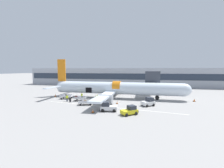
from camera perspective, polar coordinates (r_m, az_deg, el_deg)
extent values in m
plane|color=gray|center=(35.48, -1.23, -6.92)|extent=(500.00, 500.00, 0.00)
cube|color=silver|center=(31.01, -1.51, -8.73)|extent=(29.63, 4.58, 0.01)
cube|color=#9EA3AD|center=(73.05, 6.10, 2.73)|extent=(97.58, 12.05, 8.27)
cube|color=#232D3D|center=(66.99, 5.51, 2.84)|extent=(95.63, 0.16, 2.65)
cylinder|color=#4C4C51|center=(46.84, 14.80, -1.61)|extent=(0.60, 0.60, 3.95)
cube|color=silver|center=(46.55, 14.90, 2.61)|extent=(2.95, 11.60, 2.95)
cube|color=#333842|center=(41.36, 15.18, 2.26)|extent=(3.84, 1.60, 3.54)
cylinder|color=silver|center=(40.05, 1.86, -1.57)|extent=(33.66, 3.23, 3.23)
sphere|color=silver|center=(40.46, 26.00, -2.05)|extent=(3.07, 3.07, 3.07)
cone|color=silver|center=(46.23, -19.09, -0.92)|extent=(3.71, 2.97, 2.97)
cylinder|color=orange|center=(39.99, 1.86, -1.16)|extent=(2.02, 3.24, 3.24)
cube|color=orange|center=(45.65, -18.63, 4.98)|extent=(2.42, 0.28, 6.26)
cube|color=silver|center=(42.56, -21.15, -1.08)|extent=(1.08, 7.89, 0.20)
cube|color=silver|center=(49.26, -16.06, -0.08)|extent=(1.08, 7.89, 0.20)
cube|color=silver|center=(33.23, -2.87, -4.58)|extent=(2.56, 14.08, 0.40)
cube|color=silver|center=(47.75, 1.97, -1.50)|extent=(2.56, 14.08, 0.40)
cylinder|color=gray|center=(33.31, -2.53, -5.78)|extent=(3.20, 2.17, 2.17)
cylinder|color=gray|center=(47.81, 2.20, -2.34)|extent=(3.20, 2.17, 2.17)
cube|color=black|center=(40.66, -8.88, -2.33)|extent=(1.70, 0.12, 1.40)
cylinder|color=#56565B|center=(39.68, 16.86, -4.04)|extent=(0.22, 0.22, 1.36)
sphere|color=black|center=(39.80, 16.84, -5.00)|extent=(1.08, 1.08, 1.08)
cylinder|color=#56565B|center=(38.82, -3.69, -4.02)|extent=(0.22, 0.22, 1.36)
sphere|color=black|center=(38.94, -3.68, -5.00)|extent=(1.08, 1.08, 1.08)
cylinder|color=#56565B|center=(43.23, -1.96, -3.03)|extent=(0.22, 0.22, 1.36)
sphere|color=black|center=(43.33, -1.96, -3.92)|extent=(1.08, 1.08, 1.08)
cube|color=silver|center=(27.96, -1.23, -9.08)|extent=(3.22, 1.83, 0.70)
cube|color=#232833|center=(27.86, -2.34, -7.58)|extent=(1.52, 1.41, 0.77)
cube|color=black|center=(28.23, -4.46, -9.25)|extent=(0.28, 1.33, 0.35)
sphere|color=black|center=(28.86, -3.14, -9.26)|extent=(0.56, 0.56, 0.56)
sphere|color=black|center=(27.52, -3.60, -10.00)|extent=(0.56, 0.56, 0.56)
sphere|color=black|center=(28.61, 1.04, -9.38)|extent=(0.56, 0.56, 0.56)
sphere|color=black|center=(27.26, 0.79, -10.13)|extent=(0.56, 0.56, 0.56)
cube|color=white|center=(32.67, 13.49, -7.06)|extent=(3.02, 2.89, 0.74)
cube|color=#232833|center=(32.80, 14.12, -5.65)|extent=(1.77, 1.80, 0.80)
cube|color=black|center=(33.56, 15.24, -7.03)|extent=(1.02, 1.21, 0.37)
sphere|color=black|center=(32.74, 15.53, -7.67)|extent=(0.56, 0.56, 0.56)
sphere|color=black|center=(33.87, 13.76, -7.19)|extent=(0.56, 0.56, 0.56)
sphere|color=black|center=(31.62, 13.16, -8.09)|extent=(0.56, 0.56, 0.56)
sphere|color=black|center=(32.78, 11.42, -7.56)|extent=(0.56, 0.56, 0.56)
cube|color=yellow|center=(25.96, 6.57, -10.38)|extent=(3.06, 2.89, 0.61)
cube|color=#232833|center=(26.06, 7.49, -8.84)|extent=(1.74, 1.73, 0.69)
cube|color=black|center=(26.80, 9.19, -10.17)|extent=(0.91, 1.05, 0.30)
sphere|color=black|center=(26.04, 9.18, -10.96)|extent=(0.56, 0.56, 0.56)
sphere|color=black|center=(27.08, 7.47, -10.29)|extent=(0.56, 0.56, 0.56)
sphere|color=black|center=(24.99, 5.57, -11.62)|extent=(0.56, 0.56, 0.56)
sphere|color=black|center=(26.08, 3.95, -10.88)|extent=(0.56, 0.56, 0.56)
cube|color=#B7BABF|center=(37.74, -12.01, -5.33)|extent=(3.09, 2.37, 0.05)
cube|color=#B7BABF|center=(37.48, -9.98, -5.03)|extent=(0.48, 1.72, 0.39)
cube|color=#B7BABF|center=(36.89, -12.26, -5.24)|extent=(2.63, 0.71, 0.39)
cube|color=#B7BABF|center=(38.52, -11.78, -4.77)|extent=(2.63, 0.71, 0.39)
cube|color=#333338|center=(37.50, -9.24, -5.76)|extent=(0.89, 0.29, 0.06)
sphere|color=black|center=(36.81, -10.77, -6.24)|extent=(0.40, 0.40, 0.40)
sphere|color=black|center=(38.51, -10.34, -5.71)|extent=(0.40, 0.40, 0.40)
sphere|color=black|center=(37.17, -13.71, -6.19)|extent=(0.40, 0.40, 0.40)
sphere|color=black|center=(38.86, -13.16, -5.67)|extent=(0.40, 0.40, 0.40)
cube|color=black|center=(37.49, -12.93, -5.16)|extent=(0.57, 0.39, 0.29)
cube|color=black|center=(37.77, -11.29, -4.98)|extent=(0.42, 0.29, 0.38)
cube|color=#4C1E1E|center=(37.81, -13.46, -4.82)|extent=(0.59, 0.40, 0.62)
cube|color=silver|center=(41.12, -17.00, -4.58)|extent=(3.33, 2.32, 0.05)
cube|color=silver|center=(40.62, -15.01, -4.31)|extent=(0.39, 1.77, 0.42)
cube|color=silver|center=(40.27, -17.41, -4.46)|extent=(2.95, 0.61, 0.42)
cube|color=silver|center=(41.88, -16.63, -4.06)|extent=(2.95, 0.61, 0.42)
cube|color=#333338|center=(40.57, -14.34, -5.02)|extent=(0.90, 0.25, 0.06)
sphere|color=black|center=(40.02, -15.95, -5.41)|extent=(0.40, 0.40, 0.40)
sphere|color=black|center=(41.70, -15.20, -4.96)|extent=(0.40, 0.40, 0.40)
sphere|color=black|center=(40.72, -18.82, -5.31)|extent=(0.40, 0.40, 0.40)
sphere|color=black|center=(42.37, -17.97, -4.87)|extent=(0.40, 0.40, 0.40)
cube|color=black|center=(40.99, -16.52, -4.34)|extent=(0.47, 0.34, 0.32)
cube|color=black|center=(41.12, -17.12, -4.18)|extent=(0.41, 0.36, 0.53)
cube|color=#1E2347|center=(41.10, -18.41, -4.29)|extent=(0.44, 0.38, 0.43)
cube|color=silver|center=(33.29, -9.98, -6.98)|extent=(3.39, 2.47, 0.05)
cube|color=silver|center=(33.10, -7.41, -6.49)|extent=(0.53, 1.62, 0.53)
cube|color=silver|center=(32.44, -10.14, -6.78)|extent=(2.88, 0.91, 0.53)
cube|color=silver|center=(34.01, -9.85, -6.21)|extent=(2.88, 0.91, 0.53)
cube|color=#333338|center=(33.18, -6.56, -7.33)|extent=(0.89, 0.33, 0.06)
sphere|color=black|center=(32.44, -8.24, -7.79)|extent=(0.40, 0.40, 0.40)
sphere|color=black|center=(34.07, -8.03, -7.15)|extent=(0.40, 0.40, 0.40)
sphere|color=black|center=(32.67, -12.00, -7.76)|extent=(0.40, 0.40, 0.40)
sphere|color=black|center=(34.29, -11.61, -7.12)|extent=(0.40, 0.40, 0.40)
cube|color=olive|center=(33.36, -10.17, -6.50)|extent=(0.52, 0.28, 0.47)
cube|color=#2D2D33|center=(33.59, -11.84, -6.39)|extent=(0.58, 0.47, 0.53)
cube|color=#14472D|center=(32.99, -8.35, -6.65)|extent=(0.45, 0.37, 0.42)
cube|color=#14472D|center=(32.84, -9.22, -6.74)|extent=(0.54, 0.38, 0.39)
cylinder|color=#1E2338|center=(37.73, -16.74, -5.80)|extent=(0.34, 0.34, 0.78)
cylinder|color=#CCE523|center=(37.60, -16.77, -4.77)|extent=(0.44, 0.44, 0.61)
sphere|color=brown|center=(37.53, -16.79, -4.15)|extent=(0.21, 0.21, 0.21)
cylinder|color=#CCE523|center=(37.56, -16.45, -4.87)|extent=(0.14, 0.14, 0.56)
cylinder|color=#CCE523|center=(37.67, -17.09, -4.86)|extent=(0.14, 0.14, 0.56)
cylinder|color=black|center=(35.29, -6.02, -6.33)|extent=(0.38, 0.38, 0.82)
cylinder|color=#B7E019|center=(35.14, -6.03, -5.16)|extent=(0.49, 0.49, 0.65)
sphere|color=beige|center=(35.07, -6.03, -4.46)|extent=(0.23, 0.23, 0.23)
cylinder|color=#B7E019|center=(35.30, -6.32, -5.23)|extent=(0.16, 0.16, 0.59)
cylinder|color=#B7E019|center=(35.02, -5.73, -5.31)|extent=(0.16, 0.16, 0.59)
cylinder|color=#2D2D33|center=(36.89, -5.46, -5.82)|extent=(0.41, 0.41, 0.81)
cylinder|color=#B7E019|center=(36.75, -5.47, -4.71)|extent=(0.53, 0.53, 0.64)
sphere|color=beige|center=(36.68, -5.48, -4.05)|extent=(0.22, 0.22, 0.22)
cylinder|color=#B7E019|center=(36.94, -5.69, -4.77)|extent=(0.17, 0.17, 0.59)
cylinder|color=#B7E019|center=(36.59, -5.26, -4.86)|extent=(0.17, 0.17, 0.59)
cylinder|color=#1E2338|center=(40.24, -11.41, -4.99)|extent=(0.30, 0.30, 0.75)
cylinder|color=#CCE523|center=(40.13, -11.43, -4.04)|extent=(0.38, 0.38, 0.59)
sphere|color=beige|center=(40.06, -11.44, -3.48)|extent=(0.21, 0.21, 0.21)
cylinder|color=#CCE523|center=(40.04, -11.17, -4.15)|extent=(0.12, 0.12, 0.55)
cylinder|color=#CCE523|center=(40.24, -11.69, -4.12)|extent=(0.12, 0.12, 0.55)
cube|color=black|center=(38.33, -15.71, -5.76)|extent=(0.46, 0.42, 0.56)
cube|color=black|center=(38.26, -15.72, -5.26)|extent=(0.23, 0.15, 0.12)
cube|color=black|center=(36.83, -15.61, -6.07)|extent=(0.38, 0.28, 0.74)
cube|color=black|center=(36.75, -15.63, -5.41)|extent=(0.23, 0.06, 0.12)
cube|color=black|center=(41.20, 28.83, -5.84)|extent=(0.63, 0.63, 0.03)
cone|color=orange|center=(41.14, 28.86, -5.36)|extent=(0.47, 0.47, 0.73)
cylinder|color=white|center=(41.13, 28.86, -5.31)|extent=(0.27, 0.27, 0.09)
cube|color=black|center=(27.40, -7.31, -10.68)|extent=(0.60, 0.60, 0.03)
cone|color=orange|center=(27.32, -7.32, -10.11)|extent=(0.44, 0.44, 0.59)
cylinder|color=white|center=(27.31, -7.32, -10.05)|extent=(0.26, 0.26, 0.07)
cube|color=black|center=(33.84, 1.92, -7.50)|extent=(0.51, 0.51, 0.03)
cone|color=orange|center=(33.78, 1.92, -7.06)|extent=(0.38, 0.38, 0.57)
cylinder|color=white|center=(33.78, 1.92, -7.01)|extent=(0.22, 0.22, 0.07)
cube|color=black|center=(45.41, -20.75, -4.51)|extent=(0.62, 0.62, 0.03)
cone|color=orange|center=(45.34, -20.77, -4.06)|extent=(0.46, 0.46, 0.77)
cylinder|color=white|center=(45.34, -20.77, -4.01)|extent=(0.27, 0.27, 0.09)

